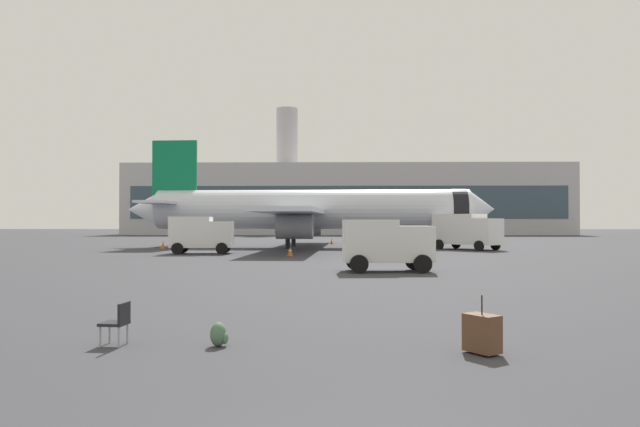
{
  "coord_description": "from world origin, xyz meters",
  "views": [
    {
      "loc": [
        -0.09,
        -5.0,
        2.47
      ],
      "look_at": [
        -0.85,
        30.69,
        3.0
      ],
      "focal_mm": 32.67,
      "sensor_mm": 36.0,
      "label": 1
    }
  ],
  "objects": [
    {
      "name": "fuel_truck",
      "position": [
        11.88,
        47.24,
        1.77
      ],
      "size": [
        5.78,
        6.08,
        3.2
      ],
      "color": "white",
      "rests_on": "ground"
    },
    {
      "name": "airplane_at_gate",
      "position": [
        -2.36,
        51.15,
        3.66
      ],
      "size": [
        35.73,
        32.19,
        10.5
      ],
      "color": "silver",
      "rests_on": "ground"
    },
    {
      "name": "traveller_backpack",
      "position": [
        -2.34,
        6.55,
        0.23
      ],
      "size": [
        0.36,
        0.4,
        0.48
      ],
      "color": "#476B4C",
      "rests_on": "ground"
    },
    {
      "name": "service_truck",
      "position": [
        -10.4,
        40.38,
        1.61
      ],
      "size": [
        4.94,
        2.82,
        2.9
      ],
      "color": "white",
      "rests_on": "ground"
    },
    {
      "name": "cargo_van",
      "position": [
        2.6,
        24.12,
        1.45
      ],
      "size": [
        4.51,
        2.55,
        2.6
      ],
      "color": "white",
      "rests_on": "ground"
    },
    {
      "name": "gate_chair",
      "position": [
        -4.39,
        6.58,
        0.5
      ],
      "size": [
        0.52,
        0.52,
        0.86
      ],
      "color": "black",
      "rests_on": "ground"
    },
    {
      "name": "safety_cone_far",
      "position": [
        -3.16,
        37.11,
        0.34
      ],
      "size": [
        0.44,
        0.44,
        0.7
      ],
      "color": "#F2590C",
      "rests_on": "ground"
    },
    {
      "name": "rolling_suitcase",
      "position": [
        2.72,
        5.99,
        0.39
      ],
      "size": [
        0.7,
        0.75,
        1.1
      ],
      "color": "brown",
      "rests_on": "ground"
    },
    {
      "name": "safety_cone_near",
      "position": [
        -15.76,
        48.41,
        0.37
      ],
      "size": [
        0.44,
        0.44,
        0.75
      ],
      "color": "#F2590C",
      "rests_on": "ground"
    },
    {
      "name": "safety_cone_mid",
      "position": [
        -0.16,
        60.11,
        0.3
      ],
      "size": [
        0.44,
        0.44,
        0.61
      ],
      "color": "#F2590C",
      "rests_on": "ground"
    },
    {
      "name": "terminal_building",
      "position": [
        2.68,
        114.46,
        7.1
      ],
      "size": [
        87.83,
        17.35,
        25.93
      ],
      "color": "#B2B2B7",
      "rests_on": "ground"
    }
  ]
}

